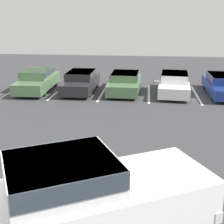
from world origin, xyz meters
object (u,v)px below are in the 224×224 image
parked_sedan_a (38,79)px  wheel_stop_curb (168,82)px  parked_sedan_d (174,83)px  parked_sedan_c (125,82)px  parked_sedan_b (81,81)px  parked_sedan_e (222,84)px  pickup_truck (78,200)px

parked_sedan_a → wheel_stop_curb: parked_sedan_a is taller
parked_sedan_d → parked_sedan_a: bearing=-85.0°
parked_sedan_c → wheel_stop_curb: parked_sedan_c is taller
parked_sedan_a → parked_sedan_b: 2.78m
wheel_stop_curb → parked_sedan_d: bearing=-86.7°
parked_sedan_d → parked_sedan_e: parked_sedan_d is taller
parked_sedan_c → parked_sedan_e: bearing=91.0°
parked_sedan_c → parked_sedan_d: 3.02m
parked_sedan_e → parked_sedan_a: bearing=-88.6°
parked_sedan_d → wheel_stop_curb: parked_sedan_d is taller
pickup_truck → parked_sedan_c: bearing=61.4°
wheel_stop_curb → pickup_truck: bearing=-99.9°
parked_sedan_c → parked_sedan_d: size_ratio=0.96×
parked_sedan_e → wheel_stop_curb: bearing=-133.6°
pickup_truck → parked_sedan_b: size_ratio=1.37×
parked_sedan_b → parked_sedan_e: size_ratio=0.96×
parked_sedan_e → wheel_stop_curb: (-3.03, 2.94, -0.58)m
parked_sedan_a → wheel_stop_curb: size_ratio=2.53×
parked_sedan_a → parked_sedan_c: size_ratio=1.09×
parked_sedan_a → parked_sedan_d: parked_sedan_a is taller
parked_sedan_a → parked_sedan_d: 8.55m
parked_sedan_d → wheel_stop_curb: (-0.18, 2.99, -0.61)m
parked_sedan_a → parked_sedan_c: (5.54, 0.17, -0.06)m
parked_sedan_a → parked_sedan_b: (2.78, 0.11, -0.04)m
parked_sedan_b → parked_sedan_c: 2.76m
parked_sedan_a → parked_sedan_d: size_ratio=1.04×
parked_sedan_a → parked_sedan_e: size_ratio=1.01×
parked_sedan_c → wheel_stop_curb: (2.84, 2.94, -0.58)m
parked_sedan_e → wheel_stop_curb: parked_sedan_e is taller
parked_sedan_e → parked_sedan_b: bearing=-89.1°
pickup_truck → parked_sedan_b: bearing=73.1°
pickup_truck → parked_sedan_d: bearing=48.7°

